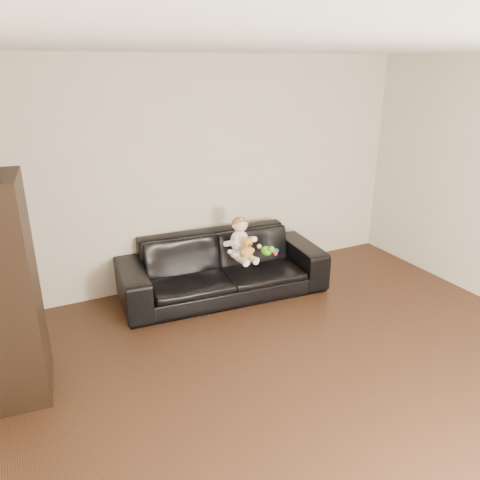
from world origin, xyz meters
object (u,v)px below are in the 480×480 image
toy_rattle (275,253)px  teddy_bear (247,248)px  toy_green (267,251)px  toy_blue_disc (274,251)px  cabinet (5,292)px  sofa (223,266)px  baby (241,241)px

toy_rattle → teddy_bear: bearing=-172.0°
toy_green → toy_blue_disc: toy_green is taller
cabinet → toy_blue_disc: bearing=21.3°
toy_rattle → toy_blue_disc: (0.06, 0.12, -0.02)m
sofa → toy_green: sofa is taller
toy_green → toy_blue_disc: (0.14, 0.06, -0.05)m
sofa → toy_blue_disc: (0.62, -0.10, 0.11)m
toy_rattle → baby: bearing=166.6°
cabinet → toy_green: 2.77m
teddy_bear → toy_blue_disc: size_ratio=2.33×
toy_green → toy_rattle: bearing=-38.0°
sofa → baby: size_ratio=4.77×
cabinet → toy_blue_disc: size_ratio=16.67×
cabinet → baby: size_ratio=3.67×
baby → teddy_bear: baby is taller
baby → toy_rattle: baby is taller
baby → toy_blue_disc: bearing=-10.3°
sofa → cabinet: (-2.17, -0.85, 0.55)m
cabinet → toy_green: cabinet is taller
toy_green → toy_blue_disc: bearing=24.0°
teddy_bear → cabinet: bearing=174.6°
toy_rattle → toy_blue_disc: size_ratio=0.55×
toy_blue_disc → sofa: bearing=171.1°
sofa → toy_blue_disc: size_ratio=21.67×
sofa → toy_green: (0.48, -0.16, 0.16)m
teddy_bear → toy_blue_disc: bearing=2.5°
cabinet → teddy_bear: cabinet is taller
cabinet → toy_blue_disc: cabinet is taller
toy_green → teddy_bear: bearing=-159.3°
cabinet → teddy_bear: 2.43m
sofa → toy_rattle: sofa is taller
sofa → toy_rattle: bearing=-16.7°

